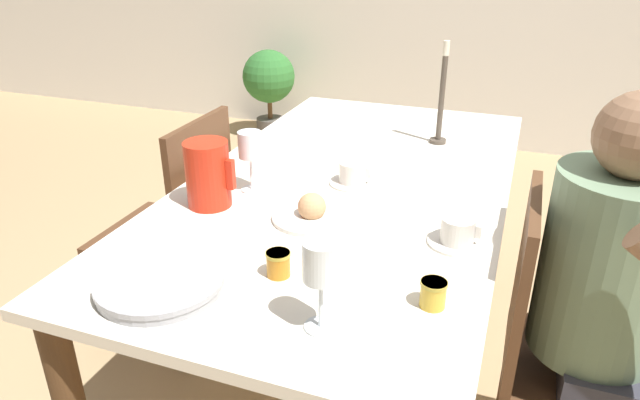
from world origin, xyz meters
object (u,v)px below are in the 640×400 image
at_px(serving_tray, 160,283).
at_px(jam_jar_amber, 278,263).
at_px(red_pitcher, 208,174).
at_px(wine_glass_juice, 321,267).
at_px(bread_plate, 312,212).
at_px(person_seated, 618,295).
at_px(candlestick_tall, 441,104).
at_px(jam_jar_red, 433,293).
at_px(teacup_near_person, 458,233).
at_px(chair_person_side, 561,355).
at_px(teacup_across, 353,175).
at_px(potted_plant, 269,81).
at_px(wine_glass_water, 250,148).
at_px(chair_opposite, 177,227).

bearing_deg(serving_tray, jam_jar_amber, 32.37).
xyz_separation_m(red_pitcher, wine_glass_juice, (0.48, -0.41, 0.04)).
bearing_deg(red_pitcher, bread_plate, 3.09).
bearing_deg(person_seated, jam_jar_amber, -68.07).
distance_m(serving_tray, candlestick_tall, 1.23).
bearing_deg(jam_jar_red, bread_plate, 142.97).
xyz_separation_m(red_pitcher, bread_plate, (0.30, 0.02, -0.08)).
distance_m(bread_plate, candlestick_tall, 0.77).
distance_m(teacup_near_person, jam_jar_amber, 0.45).
height_order(chair_person_side, candlestick_tall, candlestick_tall).
height_order(teacup_across, candlestick_tall, candlestick_tall).
relative_size(jam_jar_amber, potted_plant, 0.09).
bearing_deg(wine_glass_juice, wine_glass_water, 127.58).
height_order(teacup_across, potted_plant, teacup_across).
height_order(teacup_near_person, potted_plant, teacup_near_person).
height_order(serving_tray, jam_jar_amber, jam_jar_amber).
distance_m(chair_person_side, wine_glass_water, 1.00).
distance_m(red_pitcher, jam_jar_amber, 0.43).
bearing_deg(jam_jar_amber, bread_plate, 95.90).
bearing_deg(jam_jar_amber, teacup_across, 89.76).
distance_m(person_seated, teacup_across, 0.78).
bearing_deg(chair_opposite, teacup_near_person, -105.49).
bearing_deg(serving_tray, potted_plant, 111.10).
bearing_deg(candlestick_tall, teacup_near_person, -76.84).
xyz_separation_m(serving_tray, jam_jar_red, (0.56, 0.14, 0.02)).
xyz_separation_m(teacup_near_person, jam_jar_red, (-0.01, -0.28, 0.00)).
bearing_deg(chair_opposite, chair_person_side, -100.99).
bearing_deg(red_pitcher, jam_jar_red, -21.47).
bearing_deg(teacup_across, serving_tray, -107.67).
xyz_separation_m(chair_opposite, person_seated, (1.40, -0.27, 0.22)).
xyz_separation_m(person_seated, candlestick_tall, (-0.55, 0.72, 0.21)).
distance_m(chair_opposite, person_seated, 1.45).
distance_m(person_seated, jam_jar_amber, 0.80).
bearing_deg(red_pitcher, teacup_across, 40.14).
relative_size(person_seated, red_pitcher, 6.23).
bearing_deg(wine_glass_juice, serving_tray, 179.02).
relative_size(chair_person_side, serving_tray, 3.23).
relative_size(wine_glass_water, wine_glass_juice, 0.96).
distance_m(chair_opposite, potted_plant, 2.46).
xyz_separation_m(wine_glass_water, potted_plant, (-1.13, 2.52, -0.46)).
bearing_deg(jam_jar_red, chair_person_side, 45.73).
bearing_deg(serving_tray, jam_jar_red, 14.07).
relative_size(teacup_near_person, jam_jar_amber, 2.42).
height_order(wine_glass_juice, candlestick_tall, candlestick_tall).
relative_size(teacup_across, candlestick_tall, 0.39).
relative_size(wine_glass_water, teacup_across, 1.28).
xyz_separation_m(jam_jar_red, candlestick_tall, (-0.16, 1.01, 0.11)).
height_order(chair_opposite, red_pitcher, red_pitcher).
bearing_deg(wine_glass_juice, teacup_across, 102.32).
xyz_separation_m(chair_person_side, wine_glass_water, (-0.91, 0.09, 0.42)).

